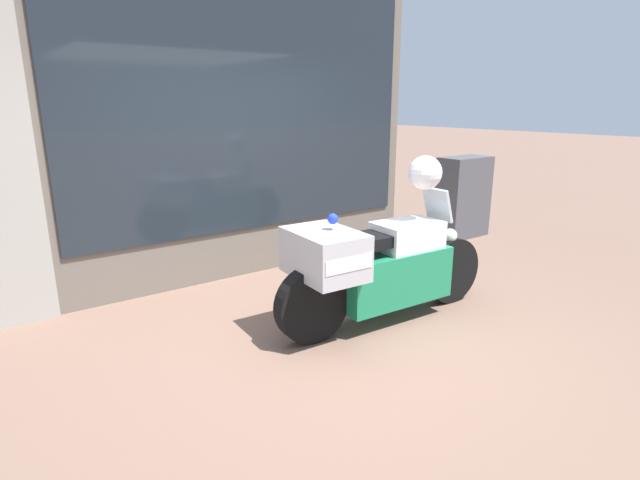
% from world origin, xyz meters
% --- Properties ---
extents(ground_plane, '(60.00, 60.00, 0.00)m').
position_xyz_m(ground_plane, '(0.00, 0.00, 0.00)').
color(ground_plane, '#7A5B4C').
extents(shop_building, '(5.13, 0.55, 4.16)m').
position_xyz_m(shop_building, '(-0.36, 2.00, 2.09)').
color(shop_building, '#6B6056').
rests_on(shop_building, ground).
extents(window_display, '(3.89, 0.30, 1.98)m').
position_xyz_m(window_display, '(0.32, 2.03, 0.47)').
color(window_display, slate).
rests_on(window_display, ground).
extents(paramedic_motorcycle, '(2.28, 0.72, 1.18)m').
position_xyz_m(paramedic_motorcycle, '(0.51, -0.07, 0.54)').
color(paramedic_motorcycle, black).
rests_on(paramedic_motorcycle, ground).
extents(utility_cabinet, '(0.79, 0.42, 1.18)m').
position_xyz_m(utility_cabinet, '(3.63, 1.45, 0.59)').
color(utility_cabinet, '#4C4C51').
rests_on(utility_cabinet, ground).
extents(white_helmet, '(0.30, 0.30, 0.30)m').
position_xyz_m(white_helmet, '(1.05, -0.11, 1.33)').
color(white_helmet, white).
rests_on(white_helmet, paramedic_motorcycle).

